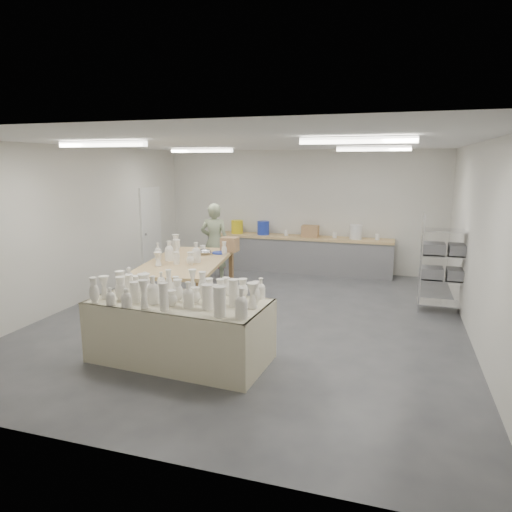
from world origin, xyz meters
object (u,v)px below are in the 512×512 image
(drying_table, at_px, (180,327))
(red_stool, at_px, (219,267))
(work_table, at_px, (189,260))
(potter, at_px, (215,242))

(drying_table, xyz_separation_m, red_stool, (-1.22, 4.51, -0.22))
(work_table, distance_m, red_stool, 2.60)
(drying_table, height_order, work_table, work_table)
(red_stool, bearing_deg, work_table, -80.70)
(work_table, xyz_separation_m, potter, (-0.40, 2.20, -0.06))
(work_table, xyz_separation_m, red_stool, (-0.40, 2.47, -0.70))
(drying_table, distance_m, red_stool, 4.68)
(work_table, distance_m, potter, 2.24)
(drying_table, xyz_separation_m, work_table, (-0.82, 2.04, 0.48))
(potter, relative_size, red_stool, 5.21)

